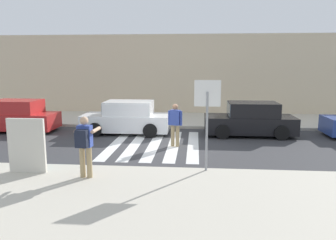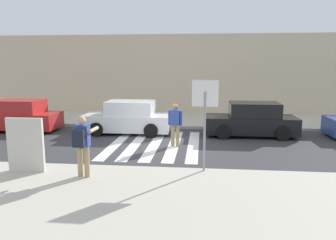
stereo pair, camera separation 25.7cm
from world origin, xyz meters
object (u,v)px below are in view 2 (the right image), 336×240
at_px(pedestrian_crossing, 175,123).
at_px(parked_car_white, 128,118).
at_px(stop_sign, 205,105).
at_px(parked_car_black, 251,120).
at_px(photographer_with_backpack, 82,141).
at_px(advertising_board, 26,145).
at_px(parked_car_red, 18,116).

xyz_separation_m(pedestrian_crossing, parked_car_white, (-2.45, 2.36, -0.25)).
bearing_deg(stop_sign, parked_car_black, 68.99).
bearing_deg(stop_sign, photographer_with_backpack, -164.47).
bearing_deg(parked_car_black, stop_sign, -111.01).
bearing_deg(parked_car_black, advertising_board, -139.54).
distance_m(parked_car_red, parked_car_black, 11.35).
bearing_deg(photographer_with_backpack, parked_car_black, 50.05).
relative_size(pedestrian_crossing, advertising_board, 1.08).
relative_size(parked_car_red, parked_car_white, 1.00).
bearing_deg(parked_car_black, photographer_with_backpack, -129.95).
distance_m(photographer_with_backpack, pedestrian_crossing, 4.82).
distance_m(pedestrian_crossing, parked_car_white, 3.41).
relative_size(parked_car_red, advertising_board, 2.56).
bearing_deg(parked_car_red, parked_car_white, 0.00).
bearing_deg(parked_car_black, parked_car_white, 180.00).
bearing_deg(pedestrian_crossing, advertising_board, -135.85).
bearing_deg(photographer_with_backpack, pedestrian_crossing, 62.49).
distance_m(photographer_with_backpack, advertising_board, 1.89).
xyz_separation_m(parked_car_red, parked_car_black, (11.35, 0.00, 0.00)).
xyz_separation_m(parked_car_red, parked_car_white, (5.58, 0.00, 0.00)).
distance_m(stop_sign, parked_car_white, 6.87).
distance_m(stop_sign, parked_car_red, 10.88).
height_order(parked_car_red, parked_car_white, same).
relative_size(parked_car_black, advertising_board, 2.56).
height_order(pedestrian_crossing, parked_car_white, pedestrian_crossing).
bearing_deg(advertising_board, parked_car_black, 40.46).
distance_m(photographer_with_backpack, parked_car_black, 8.66).
relative_size(stop_sign, parked_car_red, 0.65).
height_order(parked_car_white, parked_car_black, same).
bearing_deg(parked_car_white, parked_car_red, -180.00).
height_order(parked_car_black, advertising_board, advertising_board).
bearing_deg(stop_sign, pedestrian_crossing, 108.87).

